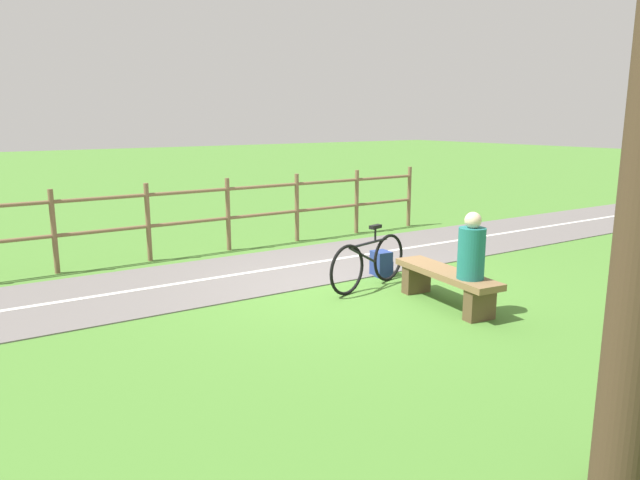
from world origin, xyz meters
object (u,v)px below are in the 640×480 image
(person_seated, at_px, (471,250))
(bicycle, at_px, (369,262))
(backpack, at_px, (381,264))
(bench, at_px, (446,281))

(person_seated, bearing_deg, bicycle, 16.30)
(backpack, bearing_deg, person_seated, 170.87)
(person_seated, relative_size, backpack, 2.12)
(bench, distance_m, backpack, 1.58)
(person_seated, xyz_separation_m, bicycle, (1.61, 0.24, -0.44))
(bicycle, bearing_deg, bench, 91.04)
(bench, xyz_separation_m, bicycle, (1.18, 0.30, 0.05))
(bench, bearing_deg, backpack, -1.73)
(bicycle, height_order, backpack, bicycle)
(bicycle, relative_size, backpack, 4.24)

